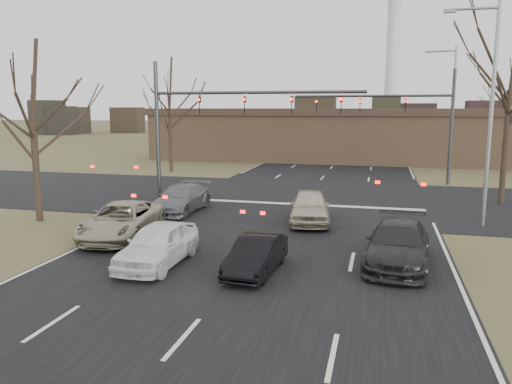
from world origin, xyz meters
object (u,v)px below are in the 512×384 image
mast_arm_near (210,113)px  car_white_sedan (158,244)px  streetlight_right_far (450,105)px  car_silver_suv (122,220)px  mast_arm_far (410,113)px  car_black_hatch (256,255)px  car_grey_ahead (181,199)px  car_silver_ahead (310,207)px  building (359,135)px  car_charcoal_sedan (398,244)px  streetlight_right_near (488,103)px

mast_arm_near → car_white_sedan: bearing=-79.4°
streetlight_right_far → car_silver_suv: size_ratio=1.91×
mast_arm_far → car_black_hatch: (-5.68, -21.89, -4.42)m
streetlight_right_far → car_grey_ahead: bearing=-130.8°
car_silver_ahead → car_silver_suv: bearing=-155.0°
building → car_silver_ahead: bearing=-91.6°
building → mast_arm_far: (4.18, -15.00, 2.35)m
mast_arm_far → car_charcoal_sedan: (-1.15, -19.88, -4.28)m
streetlight_right_far → streetlight_right_near: bearing=-91.7°
streetlight_right_near → car_charcoal_sedan: bearing=-118.8°
streetlight_right_near → car_grey_ahead: 15.32m
mast_arm_near → car_charcoal_sedan: 14.90m
car_black_hatch → car_silver_ahead: 7.70m
car_white_sedan → car_charcoal_sedan: bearing=14.1°
car_silver_suv → car_silver_ahead: bearing=25.4°
building → mast_arm_near: mast_arm_near is taller
streetlight_right_near → car_silver_ahead: size_ratio=2.22×
car_silver_suv → car_charcoal_sedan: 11.13m
car_silver_suv → car_white_sedan: (3.05, -3.01, 0.00)m
car_charcoal_sedan → mast_arm_near: bearing=141.1°
mast_arm_near → car_grey_ahead: bearing=-97.8°
streetlight_right_far → car_charcoal_sedan: size_ratio=1.98×
car_white_sedan → car_grey_ahead: car_white_sedan is taller
streetlight_right_near → mast_arm_far: bearing=101.5°
streetlight_right_near → car_silver_suv: size_ratio=1.91×
car_white_sedan → streetlight_right_near: bearing=36.9°
mast_arm_far → streetlight_right_near: bearing=-78.5°
mast_arm_near → streetlight_right_far: (14.55, 14.00, 0.51)m
mast_arm_far → streetlight_right_near: streetlight_right_near is taller
car_grey_ahead → car_charcoal_sedan: bearing=-30.1°
building → car_silver_suv: 34.90m
mast_arm_near → streetlight_right_near: (14.05, -3.00, 0.51)m
mast_arm_near → car_grey_ahead: size_ratio=2.52×
car_black_hatch → car_grey_ahead: car_grey_ahead is taller
mast_arm_far → car_white_sedan: 24.14m
mast_arm_near → car_silver_ahead: 8.79m
car_charcoal_sedan → car_silver_ahead: 6.86m
mast_arm_far → car_silver_suv: bearing=-122.9°
car_charcoal_sedan → car_white_sedan: bearing=-160.9°
car_silver_suv → mast_arm_far: bearing=49.5°
car_white_sedan → car_grey_ahead: (-2.69, 8.51, -0.04)m
streetlight_right_far → building: bearing=123.6°
mast_arm_far → car_charcoal_sedan: bearing=-93.3°
car_grey_ahead → car_silver_ahead: bearing=-5.8°
car_white_sedan → car_grey_ahead: 8.93m
streetlight_right_far → car_silver_suv: 28.00m
streetlight_right_far → car_white_sedan: size_ratio=2.33×
mast_arm_near → car_grey_ahead: mast_arm_near is taller
car_silver_suv → car_white_sedan: bearing=-52.2°
car_black_hatch → car_silver_ahead: bearing=88.4°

